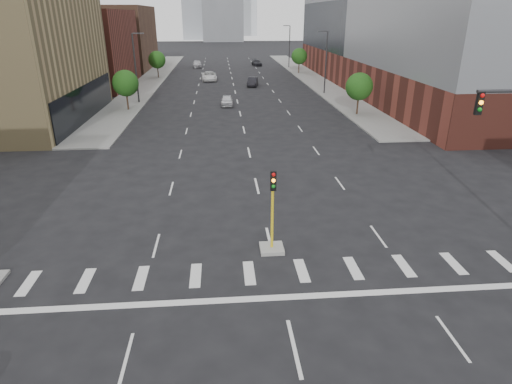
{
  "coord_description": "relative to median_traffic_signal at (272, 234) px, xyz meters",
  "views": [
    {
      "loc": [
        -2.41,
        -10.04,
        11.21
      ],
      "look_at": [
        -0.66,
        10.86,
        2.5
      ],
      "focal_mm": 30.0,
      "sensor_mm": 36.0,
      "label": 1
    }
  ],
  "objects": [
    {
      "name": "car_far_left",
      "position": [
        -4.24,
        62.03,
        -0.19
      ],
      "size": [
        2.84,
        5.75,
        1.57
      ],
      "primitive_type": "imported",
      "rotation": [
        0.0,
        0.0,
        0.04
      ],
      "color": "white",
      "rests_on": "ground"
    },
    {
      "name": "sidewalk_right_far",
      "position": [
        15.0,
        65.03,
        -0.9
      ],
      "size": [
        5.0,
        92.0,
        0.15
      ],
      "primitive_type": "cube",
      "color": "gray",
      "rests_on": "ground"
    },
    {
      "name": "building_left_far_a",
      "position": [
        -27.5,
        57.03,
        5.03
      ],
      "size": [
        20.0,
        22.0,
        12.0
      ],
      "primitive_type": "cube",
      "color": "brown",
      "rests_on": "ground"
    },
    {
      "name": "streetlight_right_a",
      "position": [
        13.41,
        46.03,
        4.04
      ],
      "size": [
        1.6,
        0.22,
        9.07
      ],
      "color": "#2D2D30",
      "rests_on": "ground"
    },
    {
      "name": "streetlight_left",
      "position": [
        -13.41,
        41.03,
        4.04
      ],
      "size": [
        1.6,
        0.22,
        9.07
      ],
      "color": "#2D2D30",
      "rests_on": "ground"
    },
    {
      "name": "tree_left_near",
      "position": [
        -14.0,
        36.03,
        2.42
      ],
      "size": [
        3.2,
        3.2,
        4.85
      ],
      "color": "#382619",
      "rests_on": "ground"
    },
    {
      "name": "sidewalk_left_far",
      "position": [
        -15.0,
        65.03,
        -0.9
      ],
      "size": [
        5.0,
        92.0,
        0.15
      ],
      "primitive_type": "cube",
      "color": "gray",
      "rests_on": "ground"
    },
    {
      "name": "car_distant",
      "position": [
        -7.36,
        83.48,
        -0.15
      ],
      "size": [
        2.3,
        4.96,
        1.64
      ],
      "primitive_type": "imported",
      "rotation": [
        0.0,
        0.0,
        0.08
      ],
      "color": "#BABABF",
      "rests_on": "ground"
    },
    {
      "name": "car_mid_right",
      "position": [
        3.19,
        54.81,
        -0.25
      ],
      "size": [
        2.25,
        4.61,
        1.45
      ],
      "primitive_type": "imported",
      "rotation": [
        0.0,
        0.0,
        -0.17
      ],
      "color": "black",
      "rests_on": "ground"
    },
    {
      "name": "building_left_far_b",
      "position": [
        -27.5,
        83.03,
        5.53
      ],
      "size": [
        20.0,
        24.0,
        13.0
      ],
      "primitive_type": "cube",
      "color": "brown",
      "rests_on": "ground"
    },
    {
      "name": "tree_left_far",
      "position": [
        -14.0,
        66.03,
        2.42
      ],
      "size": [
        3.2,
        3.2,
        4.85
      ],
      "color": "#382619",
      "rests_on": "ground"
    },
    {
      "name": "building_right_main",
      "position": [
        29.5,
        51.03,
        10.03
      ],
      "size": [
        24.0,
        70.0,
        22.0
      ],
      "color": "brown",
      "rests_on": "ground"
    },
    {
      "name": "car_near_left",
      "position": [
        -1.5,
        38.27,
        -0.3
      ],
      "size": [
        1.67,
        3.99,
        1.35
      ],
      "primitive_type": "imported",
      "rotation": [
        0.0,
        0.0,
        -0.02
      ],
      "color": "silver",
      "rests_on": "ground"
    },
    {
      "name": "streetlight_right_b",
      "position": [
        13.41,
        81.03,
        4.04
      ],
      "size": [
        1.6,
        0.22,
        9.07
      ],
      "color": "#2D2D30",
      "rests_on": "ground"
    },
    {
      "name": "tree_right_near",
      "position": [
        14.0,
        31.03,
        2.42
      ],
      "size": [
        3.2,
        3.2,
        4.85
      ],
      "color": "#382619",
      "rests_on": "ground"
    },
    {
      "name": "median_traffic_signal",
      "position": [
        0.0,
        0.0,
        0.0
      ],
      "size": [
        1.2,
        1.2,
        4.4
      ],
      "color": "#999993",
      "rests_on": "ground"
    },
    {
      "name": "tree_right_far",
      "position": [
        14.0,
        71.03,
        2.42
      ],
      "size": [
        3.2,
        3.2,
        4.85
      ],
      "color": "#382619",
      "rests_on": "ground"
    },
    {
      "name": "car_deep_right",
      "position": [
        6.56,
        86.25,
        -0.29
      ],
      "size": [
        2.38,
        4.9,
        1.38
      ],
      "primitive_type": "imported",
      "rotation": [
        0.0,
        0.0,
        0.1
      ],
      "color": "black",
      "rests_on": "ground"
    }
  ]
}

